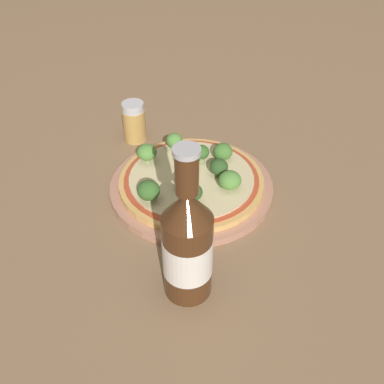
{
  "coord_description": "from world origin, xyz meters",
  "views": [
    {
      "loc": [
        0.52,
        -0.22,
        0.47
      ],
      "look_at": [
        0.07,
        -0.03,
        0.06
      ],
      "focal_mm": 42.0,
      "sensor_mm": 36.0,
      "label": 1
    }
  ],
  "objects": [
    {
      "name": "broccoli_floret_2",
      "position": [
        -0.02,
        0.07,
        0.04
      ],
      "size": [
        0.03,
        0.03,
        0.03
      ],
      "color": "#7A9E5B",
      "rests_on": "pizza"
    },
    {
      "name": "broccoli_floret_3",
      "position": [
        0.03,
        -0.08,
        0.05
      ],
      "size": [
        0.03,
        0.03,
        0.03
      ],
      "color": "#7A9E5B",
      "rests_on": "pizza"
    },
    {
      "name": "plate",
      "position": [
        0.0,
        -0.0,
        0.01
      ],
      "size": [
        0.26,
        0.26,
        0.01
      ],
      "color": "tan",
      "rests_on": "ground_plane"
    },
    {
      "name": "pepper_shaker",
      "position": [
        -0.18,
        -0.04,
        0.04
      ],
      "size": [
        0.04,
        0.04,
        0.08
      ],
      "color": "tan",
      "rests_on": "ground_plane"
    },
    {
      "name": "broccoli_floret_6",
      "position": [
        0.05,
        0.04,
        0.04
      ],
      "size": [
        0.04,
        0.04,
        0.03
      ],
      "color": "#7A9E5B",
      "rests_on": "pizza"
    },
    {
      "name": "ground_plane",
      "position": [
        0.0,
        0.0,
        0.0
      ],
      "size": [
        3.0,
        3.0,
        0.0
      ],
      "primitive_type": "plane",
      "color": "#846647"
    },
    {
      "name": "broccoli_floret_1",
      "position": [
        0.02,
        -0.02,
        0.04
      ],
      "size": [
        0.03,
        0.03,
        0.03
      ],
      "color": "#7A9E5B",
      "rests_on": "pizza"
    },
    {
      "name": "broccoli_floret_8",
      "position": [
        0.01,
        0.04,
        0.04
      ],
      "size": [
        0.03,
        0.03,
        0.03
      ],
      "color": "#7A9E5B",
      "rests_on": "pizza"
    },
    {
      "name": "broccoli_floret_0",
      "position": [
        -0.03,
        0.03,
        0.04
      ],
      "size": [
        0.03,
        0.03,
        0.03
      ],
      "color": "#7A9E5B",
      "rests_on": "pizza"
    },
    {
      "name": "broccoli_floret_4",
      "position": [
        -0.03,
        -0.0,
        0.04
      ],
      "size": [
        0.03,
        0.03,
        0.03
      ],
      "color": "#7A9E5B",
      "rests_on": "pizza"
    },
    {
      "name": "broccoli_floret_9",
      "position": [
        0.06,
        -0.02,
        0.04
      ],
      "size": [
        0.03,
        0.03,
        0.03
      ],
      "color": "#7A9E5B",
      "rests_on": "pizza"
    },
    {
      "name": "pizza",
      "position": [
        0.0,
        0.0,
        0.02
      ],
      "size": [
        0.23,
        0.23,
        0.01
      ],
      "color": "tan",
      "rests_on": "plate"
    },
    {
      "name": "broccoli_floret_5",
      "position": [
        -0.07,
        -0.05,
        0.04
      ],
      "size": [
        0.03,
        0.03,
        0.03
      ],
      "color": "#7A9E5B",
      "rests_on": "pizza"
    },
    {
      "name": "beer_bottle",
      "position": [
        0.18,
        -0.08,
        0.08
      ],
      "size": [
        0.06,
        0.06,
        0.22
      ],
      "color": "#472814",
      "rests_on": "ground_plane"
    },
    {
      "name": "broccoli_floret_7",
      "position": [
        -0.09,
        0.01,
        0.04
      ],
      "size": [
        0.03,
        0.03,
        0.03
      ],
      "color": "#7A9E5B",
      "rests_on": "pizza"
    }
  ]
}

